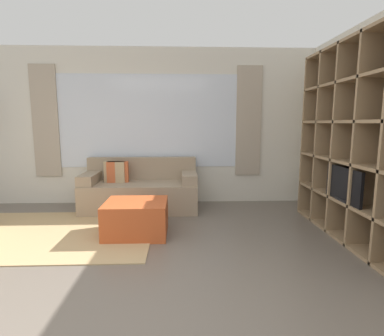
{
  "coord_description": "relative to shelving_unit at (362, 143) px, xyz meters",
  "views": [
    {
      "loc": [
        0.56,
        -1.94,
        1.42
      ],
      "look_at": [
        0.7,
        1.85,
        0.85
      ],
      "focal_mm": 28.0,
      "sensor_mm": 36.0,
      "label": 1
    }
  ],
  "objects": [
    {
      "name": "area_rug",
      "position": [
        -3.76,
        0.32,
        -1.18
      ],
      "size": [
        2.5,
        1.81,
        0.01
      ],
      "primitive_type": "cube",
      "color": "tan",
      "rests_on": "ground_plane"
    },
    {
      "name": "ground_plane",
      "position": [
        -2.7,
        -1.52,
        -1.19
      ],
      "size": [
        16.0,
        16.0,
        0.0
      ],
      "primitive_type": "plane",
      "color": "#665B51"
    },
    {
      "name": "wall_back",
      "position": [
        -2.7,
        1.88,
        0.17
      ],
      "size": [
        6.98,
        0.11,
        2.7
      ],
      "color": "silver",
      "rests_on": "ground_plane"
    },
    {
      "name": "shelving_unit",
      "position": [
        0.0,
        0.0,
        0.0
      ],
      "size": [
        0.44,
        2.35,
        2.4
      ],
      "color": "#232328",
      "rests_on": "ground_plane"
    },
    {
      "name": "ottoman",
      "position": [
        -2.72,
        0.26,
        -0.97
      ],
      "size": [
        0.78,
        0.67,
        0.43
      ],
      "color": "#B74C23",
      "rests_on": "ground_plane"
    },
    {
      "name": "couch_main",
      "position": [
        -2.82,
        1.42,
        -0.87
      ],
      "size": [
        1.84,
        0.82,
        0.84
      ],
      "color": "gray",
      "rests_on": "ground_plane"
    },
    {
      "name": "wall_right",
      "position": [
        0.22,
        0.17,
        0.16
      ],
      "size": [
        0.07,
        4.57,
        2.7
      ],
      "primitive_type": "cube",
      "color": "silver",
      "rests_on": "ground_plane"
    }
  ]
}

